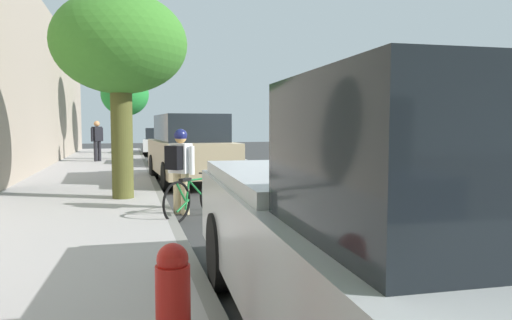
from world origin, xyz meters
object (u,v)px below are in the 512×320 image
at_px(cyclist_with_backpack, 180,163).
at_px(street_tree_near_cyclist, 125,95).
at_px(parked_sedan_white_nearest, 160,141).
at_px(fire_hydrant, 173,308).
at_px(pedestrian_on_phone, 97,138).
at_px(parked_suv_tan_mid, 190,148).
at_px(parked_sedan_black_second, 174,148).
at_px(parked_pickup_silver_far, 387,240).
at_px(street_tree_far_end, 120,46).
at_px(bicycle_at_curb, 195,197).
at_px(street_tree_mid_block, 124,67).

distance_m(cyclist_with_backpack, street_tree_near_cyclist, 18.67).
xyz_separation_m(parked_sedan_white_nearest, fire_hydrant, (1.50, 24.09, -0.20)).
distance_m(pedestrian_on_phone, fire_hydrant, 18.39).
bearing_deg(parked_suv_tan_mid, parked_sedan_black_second, -91.19).
bearing_deg(parked_pickup_silver_far, pedestrian_on_phone, -80.70).
relative_size(parked_sedan_white_nearest, street_tree_near_cyclist, 1.00).
bearing_deg(parked_sedan_black_second, street_tree_far_end, 77.94).
relative_size(parked_sedan_white_nearest, bicycle_at_curb, 3.50).
bearing_deg(parked_sedan_black_second, bicycle_at_curb, 86.46).
relative_size(parked_sedan_black_second, fire_hydrant, 5.26).
relative_size(bicycle_at_curb, street_tree_near_cyclist, 0.29).
bearing_deg(street_tree_far_end, street_tree_mid_block, -90.00).
distance_m(parked_pickup_silver_far, street_tree_far_end, 8.16).
xyz_separation_m(parked_suv_tan_mid, parked_pickup_silver_far, (0.00, 10.71, -0.13)).
distance_m(street_tree_near_cyclist, street_tree_far_end, 16.91).
height_order(parked_sedan_white_nearest, street_tree_mid_block, street_tree_mid_block).
xyz_separation_m(parked_sedan_black_second, cyclist_with_backpack, (0.92, 10.82, 0.23)).
relative_size(parked_pickup_silver_far, fire_hydrant, 6.41).
distance_m(parked_suv_tan_mid, pedestrian_on_phone, 8.25).
bearing_deg(bicycle_at_curb, fire_hydrant, 80.71).
distance_m(street_tree_mid_block, street_tree_far_end, 11.77).
height_order(parked_sedan_white_nearest, street_tree_far_end, street_tree_far_end).
bearing_deg(cyclist_with_backpack, parked_sedan_black_second, -94.84).
distance_m(parked_sedan_black_second, fire_hydrant, 16.80).
xyz_separation_m(street_tree_mid_block, pedestrian_on_phone, (1.17, 0.91, -3.18)).
height_order(street_tree_near_cyclist, street_tree_far_end, street_tree_near_cyclist).
bearing_deg(street_tree_near_cyclist, bicycle_at_curb, 93.86).
relative_size(parked_suv_tan_mid, street_tree_far_end, 1.10).
bearing_deg(street_tree_far_end, pedestrian_on_phone, -83.84).
height_order(street_tree_mid_block, fire_hydrant, street_tree_mid_block).
bearing_deg(parked_sedan_white_nearest, pedestrian_on_phone, 62.16).
xyz_separation_m(parked_sedan_black_second, street_tree_mid_block, (1.97, -2.50, 3.54)).
xyz_separation_m(parked_pickup_silver_far, cyclist_with_backpack, (0.79, -5.97, 0.08)).
bearing_deg(street_tree_near_cyclist, parked_sedan_black_second, 104.41).
xyz_separation_m(cyclist_with_backpack, street_tree_near_cyclist, (1.06, -18.49, 2.39)).
height_order(cyclist_with_backpack, street_tree_far_end, street_tree_far_end).
distance_m(parked_sedan_black_second, pedestrian_on_phone, 3.54).
xyz_separation_m(street_tree_near_cyclist, fire_hydrant, (-0.38, 24.40, -2.83)).
relative_size(cyclist_with_backpack, street_tree_near_cyclist, 0.36).
bearing_deg(street_tree_far_end, parked_sedan_black_second, -102.06).
bearing_deg(fire_hydrant, street_tree_near_cyclist, -89.11).
relative_size(parked_sedan_black_second, parked_suv_tan_mid, 0.92).
distance_m(street_tree_mid_block, fire_hydrant, 19.59).
height_order(cyclist_with_backpack, pedestrian_on_phone, pedestrian_on_phone).
relative_size(parked_sedan_white_nearest, street_tree_far_end, 1.04).
relative_size(street_tree_mid_block, street_tree_far_end, 1.24).
distance_m(street_tree_far_end, fire_hydrant, 8.01).
xyz_separation_m(parked_suv_tan_mid, pedestrian_on_phone, (3.01, -7.67, 0.09)).
height_order(parked_pickup_silver_far, street_tree_far_end, street_tree_far_end).
xyz_separation_m(parked_pickup_silver_far, pedestrian_on_phone, (3.01, -18.38, 0.22)).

